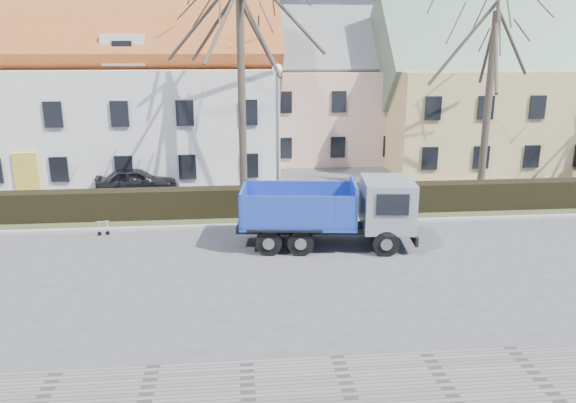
{
  "coord_description": "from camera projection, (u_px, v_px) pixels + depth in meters",
  "views": [
    {
      "loc": [
        -2.36,
        -18.11,
        7.47
      ],
      "look_at": [
        -0.38,
        2.71,
        1.6
      ],
      "focal_mm": 35.0,
      "sensor_mm": 36.0,
      "label": 1
    }
  ],
  "objects": [
    {
      "name": "grass_strip",
      "position": [
        289.0,
        213.0,
        25.53
      ],
      "size": [
        80.0,
        3.0,
        0.1
      ],
      "primitive_type": "cube",
      "color": "#394225",
      "rests_on": "ground"
    },
    {
      "name": "curb_far",
      "position": [
        293.0,
        224.0,
        23.99
      ],
      "size": [
        80.0,
        0.3,
        0.12
      ],
      "primitive_type": "cube",
      "color": "#979491",
      "rests_on": "ground"
    },
    {
      "name": "parked_car_a",
      "position": [
        136.0,
        181.0,
        28.84
      ],
      "size": [
        4.21,
        2.05,
        1.38
      ],
      "primitive_type": "imported",
      "rotation": [
        0.0,
        0.0,
        1.68
      ],
      "color": "black",
      "rests_on": "ground"
    },
    {
      "name": "dump_truck",
      "position": [
        321.0,
        212.0,
        21.22
      ],
      "size": [
        7.04,
        3.28,
        2.72
      ],
      "primitive_type": null,
      "rotation": [
        0.0,
        0.0,
        -0.11
      ],
      "color": "#163199",
      "rests_on": "ground"
    },
    {
      "name": "building_white",
      "position": [
        50.0,
        93.0,
        32.46
      ],
      "size": [
        26.8,
        10.8,
        9.5
      ],
      "primitive_type": null,
      "color": "silver",
      "rests_on": "ground"
    },
    {
      "name": "building_yellow",
      "position": [
        519.0,
        96.0,
        36.2
      ],
      "size": [
        18.8,
        10.8,
        8.5
      ],
      "primitive_type": null,
      "color": "tan",
      "rests_on": "ground"
    },
    {
      "name": "streetlight",
      "position": [
        278.0,
        138.0,
        25.35
      ],
      "size": [
        0.53,
        0.53,
        6.74
      ],
      "primitive_type": null,
      "color": "gray",
      "rests_on": "ground"
    },
    {
      "name": "cart_frame",
      "position": [
        98.0,
        228.0,
        22.61
      ],
      "size": [
        0.8,
        0.54,
        0.68
      ],
      "primitive_type": null,
      "rotation": [
        0.0,
        0.0,
        0.16
      ],
      "color": "silver",
      "rests_on": "ground"
    },
    {
      "name": "ground",
      "position": [
        306.0,
        266.0,
        19.6
      ],
      "size": [
        120.0,
        120.0,
        0.0
      ],
      "primitive_type": "plane",
      "color": "#49494C"
    },
    {
      "name": "tree_2",
      "position": [
        490.0,
        87.0,
        27.17
      ],
      "size": [
        8.0,
        8.0,
        11.0
      ],
      "primitive_type": null,
      "color": "#3D332A",
      "rests_on": "ground"
    },
    {
      "name": "hedge",
      "position": [
        289.0,
        202.0,
        25.17
      ],
      "size": [
        60.0,
        0.9,
        1.3
      ],
      "primitive_type": "cube",
      "color": "black",
      "rests_on": "ground"
    },
    {
      "name": "tree_1",
      "position": [
        241.0,
        70.0,
        25.85
      ],
      "size": [
        9.2,
        9.2,
        12.65
      ],
      "primitive_type": null,
      "color": "#3D332A",
      "rests_on": "ground"
    },
    {
      "name": "building_pink",
      "position": [
        328.0,
        97.0,
        38.05
      ],
      "size": [
        10.8,
        8.8,
        8.0
      ],
      "primitive_type": null,
      "color": "beige",
      "rests_on": "ground"
    }
  ]
}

